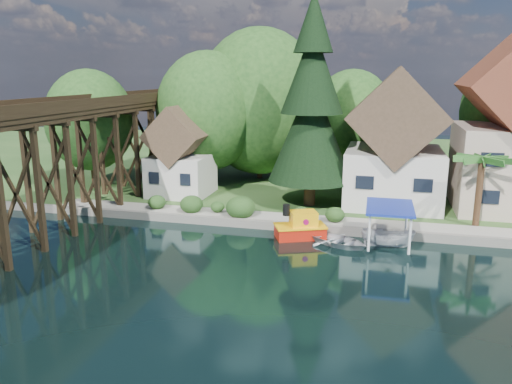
% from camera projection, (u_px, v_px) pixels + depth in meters
% --- Properties ---
extents(ground, '(140.00, 140.00, 0.00)m').
position_uv_depth(ground, '(265.00, 273.00, 28.16)').
color(ground, black).
rests_on(ground, ground).
extents(bank, '(140.00, 52.00, 0.50)m').
position_uv_depth(bank, '(330.00, 164.00, 60.13)').
color(bank, '#27491D').
rests_on(bank, ground).
extents(seawall, '(60.00, 0.40, 0.62)m').
position_uv_depth(seawall, '(347.00, 231.00, 34.66)').
color(seawall, slate).
rests_on(seawall, ground).
extents(promenade, '(50.00, 2.60, 0.06)m').
position_uv_depth(promenade, '(377.00, 225.00, 35.36)').
color(promenade, gray).
rests_on(promenade, bank).
extents(trestle_bridge, '(4.12, 44.18, 9.30)m').
position_uv_depth(trestle_bridge, '(64.00, 154.00, 35.62)').
color(trestle_bridge, black).
rests_on(trestle_bridge, ground).
extents(house_left, '(7.64, 8.64, 11.02)m').
position_uv_depth(house_left, '(395.00, 147.00, 40.35)').
color(house_left, silver).
rests_on(house_left, bank).
extents(shed, '(5.09, 5.40, 7.85)m').
position_uv_depth(shed, '(181.00, 157.00, 43.57)').
color(shed, silver).
rests_on(shed, bank).
extents(bg_trees, '(49.90, 13.30, 10.57)m').
position_uv_depth(bg_trees, '(328.00, 114.00, 46.24)').
color(bg_trees, '#382314').
rests_on(bg_trees, bank).
extents(shrubs, '(15.76, 2.47, 1.70)m').
position_uv_depth(shrubs, '(234.00, 206.00, 37.70)').
color(shrubs, '#1D3E16').
rests_on(shrubs, bank).
extents(conifer, '(6.75, 6.75, 16.62)m').
position_uv_depth(conifer, '(312.00, 106.00, 39.01)').
color(conifer, '#382314').
rests_on(conifer, bank).
extents(palm_tree, '(4.63, 4.63, 5.28)m').
position_uv_depth(palm_tree, '(482.00, 162.00, 34.12)').
color(palm_tree, '#382314').
rests_on(palm_tree, bank).
extents(tugboat, '(3.86, 3.06, 2.47)m').
position_uv_depth(tugboat, '(301.00, 227.00, 34.05)').
color(tugboat, '#B91B0C').
rests_on(tugboat, ground).
extents(boat_white_a, '(4.58, 4.07, 0.78)m').
position_uv_depth(boat_white_a, '(340.00, 240.00, 32.60)').
color(boat_white_a, silver).
rests_on(boat_white_a, ground).
extents(boat_canopy, '(3.47, 4.32, 2.75)m').
position_uv_depth(boat_canopy, '(388.00, 230.00, 32.16)').
color(boat_canopy, silver).
rests_on(boat_canopy, ground).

